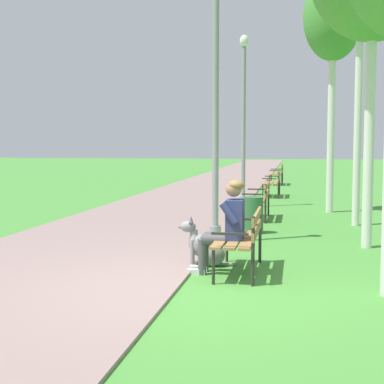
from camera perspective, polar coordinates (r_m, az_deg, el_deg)
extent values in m
plane|color=#478E38|center=(6.78, 0.07, -9.80)|extent=(120.00, 120.00, 0.00)
cube|color=gray|center=(30.67, 4.25, 1.65)|extent=(3.83, 60.00, 0.04)
cube|color=olive|center=(7.63, 3.09, -4.70)|extent=(0.14, 1.50, 0.04)
cube|color=olive|center=(7.61, 4.40, -4.74)|extent=(0.14, 1.50, 0.04)
cube|color=olive|center=(7.59, 5.72, -4.77)|extent=(0.14, 1.50, 0.04)
cube|color=olive|center=(7.56, 6.52, -3.74)|extent=(0.04, 1.50, 0.11)
cube|color=olive|center=(7.54, 6.53, -2.38)|extent=(0.04, 1.50, 0.11)
cylinder|color=#2D2B28|center=(8.34, 3.51, -5.45)|extent=(0.04, 0.04, 0.45)
cylinder|color=#2D2B28|center=(8.27, 6.83, -4.16)|extent=(0.04, 0.04, 0.85)
cube|color=#2D2B28|center=(8.26, 4.91, -2.72)|extent=(0.45, 0.04, 0.03)
cylinder|color=#2D2B28|center=(7.00, 2.15, -7.44)|extent=(0.04, 0.04, 0.45)
cylinder|color=#2D2B28|center=(6.91, 6.12, -5.93)|extent=(0.04, 0.04, 0.85)
cube|color=#2D2B28|center=(6.90, 3.81, -4.20)|extent=(0.45, 0.04, 0.03)
cube|color=olive|center=(13.08, 5.54, -0.73)|extent=(0.14, 1.50, 0.04)
cube|color=olive|center=(13.07, 6.30, -0.75)|extent=(0.14, 1.50, 0.04)
cube|color=olive|center=(13.06, 7.07, -0.76)|extent=(0.14, 1.50, 0.04)
cube|color=olive|center=(13.04, 7.54, -0.15)|extent=(0.04, 1.50, 0.11)
cube|color=olive|center=(13.03, 7.55, 0.63)|extent=(0.04, 1.50, 0.11)
cylinder|color=#2D2B28|center=(13.79, 5.67, -1.39)|extent=(0.04, 0.04, 0.45)
cylinder|color=#2D2B28|center=(13.74, 7.67, -0.59)|extent=(0.04, 0.04, 0.85)
cube|color=#2D2B28|center=(13.74, 6.52, 0.28)|extent=(0.45, 0.04, 0.03)
cylinder|color=#2D2B28|center=(12.43, 5.15, -2.07)|extent=(0.04, 0.04, 0.45)
cylinder|color=#2D2B28|center=(12.37, 7.37, -1.19)|extent=(0.04, 0.04, 0.85)
cube|color=#2D2B28|center=(12.37, 6.08, -0.22)|extent=(0.45, 0.04, 0.03)
cube|color=olive|center=(18.72, 7.31, 0.92)|extent=(0.14, 1.50, 0.04)
cube|color=olive|center=(18.71, 7.85, 0.91)|extent=(0.14, 1.50, 0.04)
cube|color=olive|center=(18.71, 8.38, 0.90)|extent=(0.14, 1.50, 0.04)
cube|color=olive|center=(18.69, 8.71, 1.33)|extent=(0.04, 1.50, 0.11)
cube|color=olive|center=(18.68, 8.72, 1.88)|extent=(0.04, 1.50, 0.11)
cylinder|color=#2D2B28|center=(19.43, 7.34, 0.39)|extent=(0.04, 0.04, 0.45)
cylinder|color=#2D2B28|center=(19.39, 8.76, 0.96)|extent=(0.04, 0.04, 0.85)
cube|color=#2D2B28|center=(19.39, 7.94, 1.58)|extent=(0.45, 0.04, 0.03)
cylinder|color=#2D2B28|center=(18.05, 7.11, 0.06)|extent=(0.04, 0.04, 0.45)
cylinder|color=#2D2B28|center=(18.02, 8.64, 0.67)|extent=(0.04, 0.04, 0.85)
cube|color=#2D2B28|center=(18.01, 7.76, 1.33)|extent=(0.45, 0.04, 0.03)
cube|color=olive|center=(24.32, 7.95, 1.80)|extent=(0.14, 1.50, 0.04)
cube|color=olive|center=(24.31, 8.36, 1.79)|extent=(0.14, 1.50, 0.04)
cube|color=olive|center=(24.30, 8.77, 1.79)|extent=(0.14, 1.50, 0.04)
cube|color=olive|center=(24.29, 9.03, 2.11)|extent=(0.04, 1.50, 0.11)
cube|color=olive|center=(24.29, 9.03, 2.54)|extent=(0.04, 1.50, 0.11)
cylinder|color=#2D2B28|center=(25.02, 7.95, 1.37)|extent=(0.04, 0.04, 0.45)
cylinder|color=#2D2B28|center=(24.99, 9.06, 1.81)|extent=(0.04, 0.04, 0.85)
cube|color=#2D2B28|center=(24.99, 8.42, 2.29)|extent=(0.45, 0.04, 0.03)
cylinder|color=#2D2B28|center=(23.64, 7.81, 1.17)|extent=(0.04, 0.04, 0.45)
cylinder|color=#2D2B28|center=(23.61, 8.98, 1.64)|extent=(0.04, 0.04, 0.85)
cube|color=#2D2B28|center=(23.61, 8.31, 2.14)|extent=(0.45, 0.04, 0.03)
cylinder|color=#4C4C51|center=(7.63, 2.83, -4.55)|extent=(0.42, 0.14, 0.14)
cylinder|color=#4C4C51|center=(7.70, 1.26, -6.23)|extent=(0.11, 0.11, 0.47)
cube|color=silver|center=(7.76, 0.67, -7.66)|extent=(0.24, 0.09, 0.07)
cylinder|color=#4C4C51|center=(7.44, 2.63, -4.79)|extent=(0.42, 0.14, 0.14)
cylinder|color=#4C4C51|center=(7.51, 1.02, -6.52)|extent=(0.11, 0.11, 0.47)
cube|color=silver|center=(7.56, 0.41, -7.98)|extent=(0.24, 0.09, 0.07)
cube|color=navy|center=(7.47, 4.33, -2.74)|extent=(0.22, 0.36, 0.52)
cylinder|color=navy|center=(7.66, 4.05, -1.80)|extent=(0.25, 0.09, 0.30)
cylinder|color=navy|center=(7.27, 3.70, -2.16)|extent=(0.25, 0.09, 0.30)
sphere|color=#A37556|center=(7.43, 4.20, 0.32)|extent=(0.21, 0.21, 0.21)
ellipsoid|color=olive|center=(7.42, 4.43, 0.70)|extent=(0.22, 0.23, 0.14)
ellipsoid|color=gray|center=(8.04, 2.05, -6.31)|extent=(0.40, 0.33, 0.32)
ellipsoid|color=gray|center=(8.02, 0.98, -5.43)|extent=(0.53, 0.30, 0.48)
ellipsoid|color=#595959|center=(8.01, 1.34, -5.16)|extent=(0.38, 0.25, 0.27)
cylinder|color=gray|center=(8.09, 0.05, -6.01)|extent=(0.06, 0.06, 0.38)
cylinder|color=gray|center=(7.97, 0.03, -6.18)|extent=(0.06, 0.06, 0.38)
cylinder|color=gray|center=(7.99, 0.19, -4.41)|extent=(0.14, 0.18, 0.19)
ellipsoid|color=gray|center=(7.97, -0.39, -3.48)|extent=(0.24, 0.17, 0.16)
cone|color=#595959|center=(7.98, -1.11, -3.55)|extent=(0.11, 0.11, 0.09)
cone|color=#595959|center=(8.00, -0.10, -2.73)|extent=(0.06, 0.06, 0.09)
cone|color=#595959|center=(7.91, -0.11, -2.81)|extent=(0.06, 0.06, 0.09)
cylinder|color=gray|center=(8.07, 3.48, -7.25)|extent=(0.28, 0.09, 0.04)
cylinder|color=gray|center=(9.90, 2.34, -4.25)|extent=(0.20, 0.20, 0.30)
cylinder|color=gray|center=(9.79, 2.38, 7.20)|extent=(0.11, 0.11, 4.24)
cylinder|color=gray|center=(15.50, 5.13, -0.98)|extent=(0.20, 0.20, 0.30)
cylinder|color=gray|center=(15.43, 5.19, 6.46)|extent=(0.11, 0.11, 4.32)
ellipsoid|color=silver|center=(15.66, 5.25, 14.83)|extent=(0.24, 0.24, 0.32)
cylinder|color=silver|center=(9.76, 17.32, 5.77)|extent=(0.17, 0.17, 3.82)
cylinder|color=silver|center=(12.39, 16.27, 7.24)|extent=(0.15, 0.15, 4.55)
cylinder|color=silver|center=(14.67, 13.74, 6.18)|extent=(0.18, 0.18, 4.19)
ellipsoid|color=#4C933D|center=(15.00, 13.96, 16.74)|extent=(1.46, 1.32, 2.19)
cylinder|color=#2D6638|center=(11.00, 6.21, -2.32)|extent=(0.36, 0.36, 0.70)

